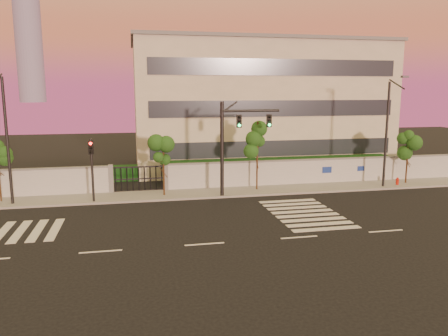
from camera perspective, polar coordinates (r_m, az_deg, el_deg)
The scene contains 15 objects.
ground at distance 22.09m, azimuth -2.56°, elevation -9.91°, with size 120.00×120.00×0.00m, color black.
sidewalk at distance 32.05m, azimuth -5.59°, elevation -3.43°, with size 60.00×3.00×0.15m, color gray.
perimeter_wall at distance 33.31m, azimuth -5.73°, elevation -1.16°, with size 60.00×0.36×2.20m.
hedge_row at distance 36.15m, azimuth -4.51°, elevation -0.66°, with size 41.00×4.25×1.80m.
institutional_building at distance 44.24m, azimuth 4.38°, elevation 8.28°, with size 24.40×12.40×12.25m.
distant_skyscraper at distance 311.55m, azimuth -24.49°, elevation 19.33°, with size 16.00×16.00×118.00m.
road_markings at distance 25.46m, azimuth -7.48°, elevation -7.22°, with size 57.00×7.62×0.02m.
street_tree_d at distance 31.14m, azimuth -7.90°, elevation 1.98°, with size 1.54×1.23×4.34m.
street_tree_e at distance 32.70m, azimuth 4.42°, elevation 3.62°, with size 1.48×1.18×5.27m.
street_tree_f at distance 38.05m, azimuth 22.94°, elevation 2.65°, with size 1.64×1.31×4.26m.
traffic_signal_main at distance 30.71m, azimuth 1.31°, elevation 4.02°, with size 4.30×0.45×6.80m.
traffic_signal_secondary at distance 30.40m, azimuth -16.89°, elevation 0.67°, with size 0.34×0.34×4.41m.
streetlight_west at distance 31.40m, azimuth -26.60°, elevation 3.94°, with size 0.53×2.12×8.82m.
streetlight_east at distance 35.71m, azimuth 20.63°, elevation 4.79°, with size 0.51×2.07×8.59m.
fire_hydrant at distance 37.35m, azimuth 21.70°, elevation -1.71°, with size 0.29×0.28×0.74m.
Camera 1 is at (-3.29, -20.49, 7.57)m, focal length 35.00 mm.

